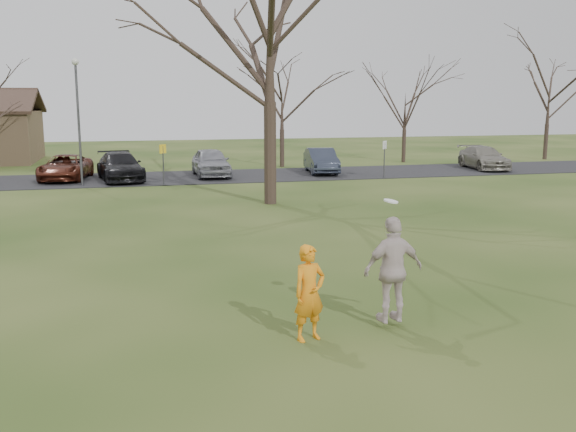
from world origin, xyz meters
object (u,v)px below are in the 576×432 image
object	(u,v)px
car_7	(484,158)
lamp_post	(78,106)
car_2	(65,167)
car_4	(211,162)
player_defender	(309,293)
catching_play	(393,270)
car_3	(120,166)
big_tree	(270,31)
car_5	(321,161)

from	to	relation	value
car_7	lamp_post	xyz separation A→B (m)	(-23.85, -2.33, 3.24)
car_2	car_7	world-z (taller)	car_7
car_4	lamp_post	xyz separation A→B (m)	(-6.80, -2.56, 3.14)
player_defender	car_4	bearing A→B (deg)	68.71
catching_play	car_7	bearing A→B (deg)	55.85
car_3	big_tree	distance (m)	12.85
car_7	car_2	bearing A→B (deg)	-174.21
car_5	lamp_post	distance (m)	13.93
catching_play	big_tree	xyz separation A→B (m)	(0.96, 14.96, 5.87)
car_4	big_tree	xyz separation A→B (m)	(1.20, -10.06, 6.17)
car_7	car_5	bearing A→B (deg)	-174.44
lamp_post	car_7	bearing A→B (deg)	5.57
car_3	big_tree	bearing A→B (deg)	-65.42
car_7	lamp_post	distance (m)	24.18
car_5	car_7	xyz separation A→B (m)	(10.54, -0.26, -0.03)
car_4	big_tree	bearing A→B (deg)	-83.75
car_2	car_3	world-z (taller)	car_3
car_5	catching_play	distance (m)	25.83
car_7	catching_play	bearing A→B (deg)	-117.15
player_defender	car_4	xyz separation A→B (m)	(1.45, 25.24, -0.04)
car_7	player_defender	bearing A→B (deg)	-119.51
car_2	lamp_post	xyz separation A→B (m)	(1.02, -2.85, 3.26)
car_5	big_tree	xyz separation A→B (m)	(-5.31, -10.09, 6.24)
car_7	lamp_post	size ratio (longest dim) A/B	0.76
car_2	car_4	xyz separation A→B (m)	(7.82, -0.28, 0.12)
car_2	car_5	distance (m)	14.33
catching_play	big_tree	bearing A→B (deg)	86.32
player_defender	car_3	size ratio (longest dim) A/B	0.34
player_defender	car_5	xyz separation A→B (m)	(7.97, 25.27, -0.11)
player_defender	car_5	size ratio (longest dim) A/B	0.40
car_7	car_3	bearing A→B (deg)	-171.91
car_2	car_7	distance (m)	24.87
car_5	car_7	world-z (taller)	car_5
car_5	car_4	bearing A→B (deg)	-172.62
car_5	catching_play	size ratio (longest dim) A/B	1.86
car_3	big_tree	world-z (taller)	big_tree
car_2	lamp_post	distance (m)	4.45
car_3	big_tree	xyz separation A→B (m)	(6.16, -9.41, 6.22)
player_defender	lamp_post	bearing A→B (deg)	85.27
car_5	lamp_post	world-z (taller)	lamp_post
big_tree	player_defender	bearing A→B (deg)	-99.93
car_3	player_defender	bearing A→B (deg)	-90.52
car_7	lamp_post	bearing A→B (deg)	-167.43
car_7	catching_play	distance (m)	29.95
car_2	player_defender	bearing A→B (deg)	-68.16
lamp_post	big_tree	xyz separation A→B (m)	(8.00, -7.50, 3.03)
catching_play	lamp_post	size ratio (longest dim) A/B	0.38
car_2	lamp_post	world-z (taller)	lamp_post
catching_play	car_2	bearing A→B (deg)	107.66
player_defender	car_7	world-z (taller)	player_defender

